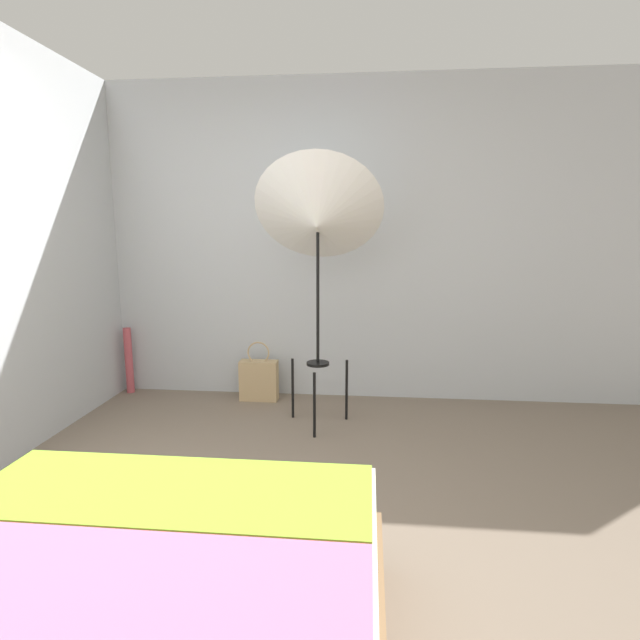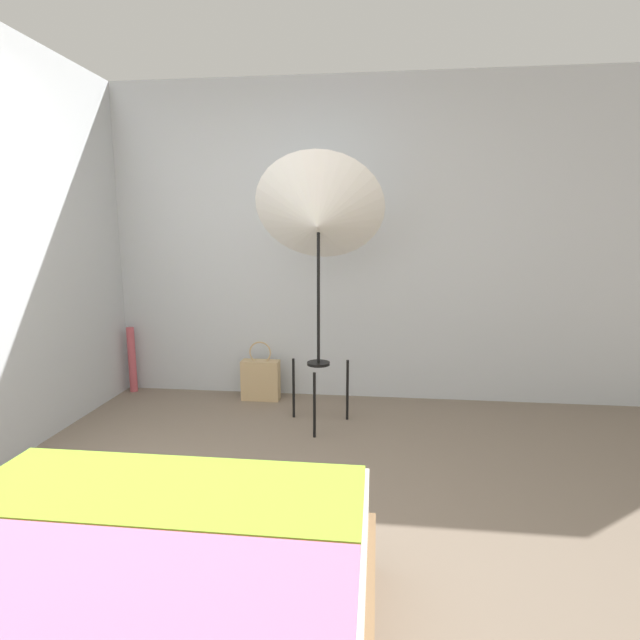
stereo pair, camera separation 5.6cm
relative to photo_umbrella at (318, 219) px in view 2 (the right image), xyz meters
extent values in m
plane|color=#756656|center=(-0.22, -1.74, -1.48)|extent=(14.00, 14.00, 0.00)
cube|color=#B7BCC1|center=(-0.22, 0.69, -0.18)|extent=(8.00, 0.05, 2.60)
cube|color=#D6668E|center=(-0.32, -2.38, -0.99)|extent=(1.40, 0.49, 0.04)
cube|color=#84B72D|center=(-0.32, -1.88, -0.99)|extent=(1.40, 0.49, 0.04)
cylinder|color=black|center=(0.00, -0.23, -1.25)|extent=(0.02, 0.02, 0.46)
cylinder|color=black|center=(-0.20, 0.12, -1.25)|extent=(0.02, 0.02, 0.46)
cylinder|color=black|center=(0.20, 0.12, -1.25)|extent=(0.02, 0.02, 0.46)
cylinder|color=black|center=(0.00, 0.00, -1.02)|extent=(0.16, 0.16, 0.02)
cylinder|color=black|center=(0.00, 0.00, -0.51)|extent=(0.02, 0.02, 1.03)
cone|color=white|center=(0.00, 0.00, 0.01)|extent=(0.91, 0.73, 0.83)
cube|color=tan|center=(-0.55, 0.49, -1.31)|extent=(0.31, 0.13, 0.34)
torus|color=tan|center=(-0.55, 0.49, -1.08)|extent=(0.19, 0.01, 0.19)
cylinder|color=#BC4C56|center=(-1.71, 0.57, -1.19)|extent=(0.07, 0.07, 0.57)
camera|label=1|loc=(0.35, -3.45, -0.08)|focal=28.00mm
camera|label=2|loc=(0.41, -3.45, -0.08)|focal=28.00mm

